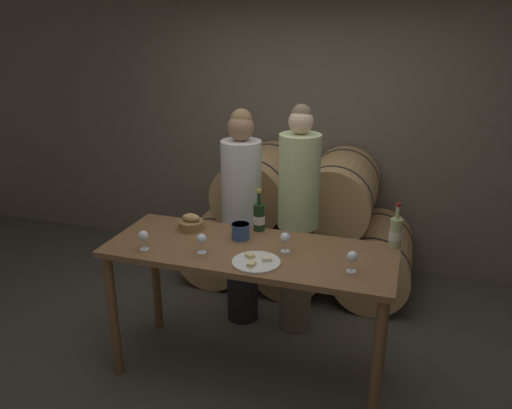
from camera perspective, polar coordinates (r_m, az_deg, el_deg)
The scene contains 15 objects.
ground_plane at distance 3.70m, azimuth -0.71°, elevation -18.43°, with size 10.00×10.00×0.00m, color #4C473F.
stone_wall_back at distance 4.88m, azimuth 6.74°, elevation 11.53°, with size 10.00×0.12×3.20m.
barrel_stack at distance 4.60m, azimuth 4.78°, elevation -2.43°, with size 2.08×0.92×1.24m.
tasting_table at distance 3.26m, azimuth -0.77°, elevation -7.01°, with size 1.85×0.71×0.95m.
person_left at distance 3.86m, azimuth -1.64°, elevation -1.42°, with size 0.31×0.31×1.73m.
person_right at distance 3.74m, azimuth 4.81°, elevation -1.83°, with size 0.30×0.30×1.78m.
wine_bottle_red at distance 3.44m, azimuth 0.35°, elevation -1.43°, with size 0.08×0.08×0.30m.
wine_bottle_white at distance 3.32m, azimuth 15.67°, elevation -3.08°, with size 0.08×0.08×0.30m.
blue_crock at distance 3.32m, azimuth -1.78°, elevation -2.99°, with size 0.13×0.13×0.11m.
bread_basket at distance 3.51m, azimuth -7.41°, elevation -2.14°, with size 0.17×0.17×0.12m.
cheese_plate at distance 3.01m, azimuth 0.01°, elevation -6.57°, with size 0.29×0.29×0.04m.
wine_glass_far_left at distance 3.23m, azimuth -12.75°, elevation -3.58°, with size 0.07×0.07×0.13m.
wine_glass_left at distance 3.13m, azimuth -6.26°, elevation -4.01°, with size 0.07×0.07×0.13m.
wine_glass_center at distance 3.13m, azimuth 3.37°, elevation -3.89°, with size 0.07×0.07×0.13m.
wine_glass_right at distance 2.93m, azimuth 10.94°, elevation -5.96°, with size 0.07×0.07×0.13m.
Camera 1 is at (0.93, -2.76, 2.30)m, focal length 35.00 mm.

